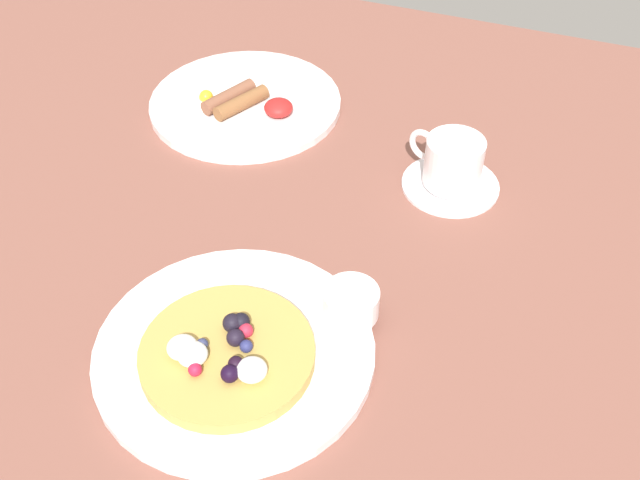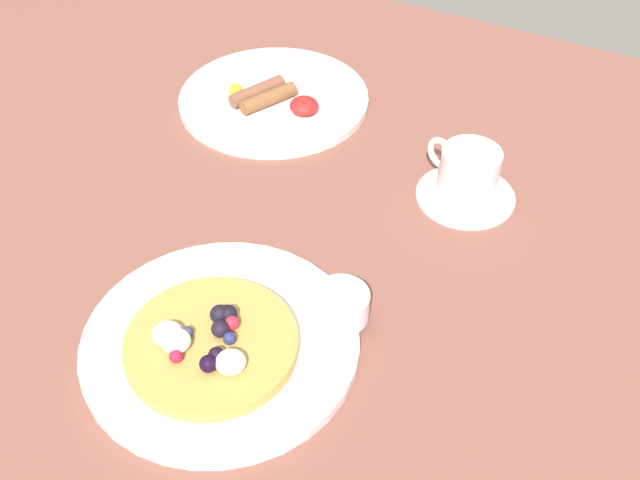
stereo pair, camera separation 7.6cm
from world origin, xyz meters
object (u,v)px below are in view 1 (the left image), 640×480
Objects in this scene: breakfast_plate at (245,103)px; coffee_saucer at (450,184)px; syrup_ramekin at (351,302)px; pancake_plate at (235,352)px; coffee_cup at (453,160)px.

breakfast_plate is 2.21× the size of coffee_saucer.
coffee_saucer is at bearing 79.77° from syrup_ramekin.
pancake_plate is 2.82× the size of coffee_cup.
syrup_ramekin reaches higher than breakfast_plate.
pancake_plate is at bearing -137.94° from syrup_ramekin.
coffee_cup reaches higher than coffee_saucer.
pancake_plate reaches higher than coffee_saucer.
syrup_ramekin is 25.76cm from coffee_cup.
breakfast_plate reaches higher than coffee_saucer.
syrup_ramekin is 42.25cm from breakfast_plate.
breakfast_plate is 32.29cm from coffee_saucer.
syrup_ramekin is 25.81cm from coffee_saucer.
pancake_plate is at bearing -112.43° from coffee_saucer.
syrup_ramekin is 0.48× the size of coffee_saucer.
coffee_saucer is at bearing -20.98° from coffee_cup.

